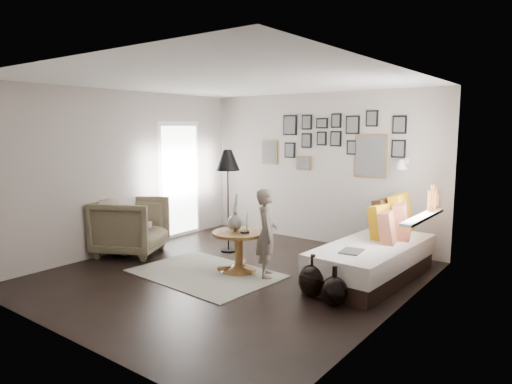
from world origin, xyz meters
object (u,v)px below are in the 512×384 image
Objects in this scene: vase at (235,219)px; pedestal_table at (239,253)px; magazine_basket at (122,244)px; demijohn_small at (334,291)px; floor_lamp at (228,164)px; child at (267,233)px; demijohn_large at (313,280)px; armchair at (131,226)px; daybed at (376,253)px.

pedestal_table is at bearing -14.04° from vase.
vase is 1.42× the size of magazine_basket.
demijohn_small is (1.66, -0.33, -0.09)m from pedestal_table.
child is at bearing -28.32° from floor_lamp.
demijohn_large is (2.12, -0.94, -1.23)m from floor_lamp.
demijohn_large reaches higher than demijohn_small.
demijohn_large is at bearing -9.46° from vase.
armchair is 2.10× the size of demijohn_small.
vase is at bearing -149.55° from daybed.
armchair reaches higher than pedestal_table.
daybed is at bearing 27.78° from vase.
magazine_basket is 2.51m from child.
floor_lamp is at bearing 138.14° from pedestal_table.
daybed is (1.71, 0.90, -0.40)m from vase.
pedestal_table is 0.33× the size of daybed.
magazine_basket is (-3.61, -1.40, -0.15)m from daybed.
magazine_basket is at bearing 144.15° from armchair.
vase is 0.31× the size of floor_lamp.
vase is 1.86m from demijohn_small.
child is (-0.87, 0.27, 0.40)m from demijohn_large.
magazine_basket is 0.71× the size of demijohn_large.
daybed reaches higher than demijohn_large.
daybed reaches higher than magazine_basket.
floor_lamp reaches higher than demijohn_small.
demijohn_large reaches higher than magazine_basket.
demijohn_small is at bearing 2.31° from magazine_basket.
vase is 2.04m from magazine_basket.
vase is at bearing 168.57° from demijohn_small.
armchair is at bearing -169.97° from vase.
demijohn_large is at bearing -9.18° from pedestal_table.
demijohn_large is at bearing -144.14° from child.
demijohn_small is 0.39× the size of child.
magazine_basket is at bearing -175.36° from demijohn_large.
child is (-1.22, 0.39, 0.42)m from demijohn_small.
demijohn_small is (2.47, -1.06, -1.25)m from floor_lamp.
pedestal_table reaches higher than demijohn_large.
demijohn_large is (3.29, 0.27, 0.02)m from magazine_basket.
child is at bearing 4.17° from vase.
floor_lamp is (1.14, 1.04, 0.98)m from armchair.
vase reaches higher than pedestal_table.
floor_lamp is 2.10m from magazine_basket.
pedestal_table is 1.41× the size of demijohn_large.
daybed is 1.18m from demijohn_large.
daybed is 1.50m from child.
demijohn_small is at bearing -18.92° from demijohn_large.
floor_lamp is at bearing 156.74° from demijohn_small.
demijohn_small is at bearing -11.31° from pedestal_table.
armchair is 0.32m from magazine_basket.
pedestal_table is 1.69m from demijohn_small.
daybed is 3.80m from armchair.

